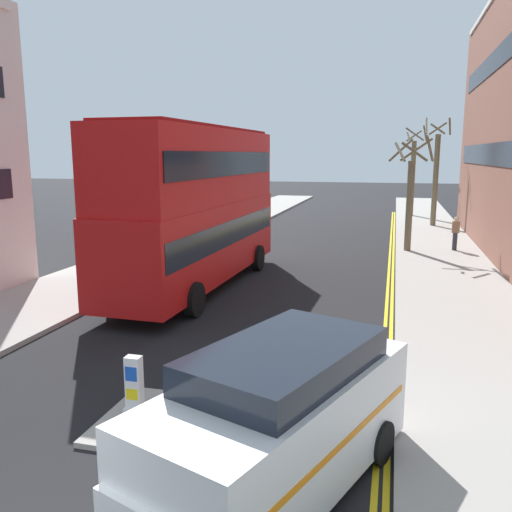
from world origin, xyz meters
The scene contains 12 objects.
sidewalk_right centered at (6.50, 16.00, 0.07)m, with size 4.00×80.00×0.14m, color #9E9991.
sidewalk_left centered at (-6.50, 16.00, 0.07)m, with size 4.00×80.00×0.14m, color #9E9991.
kerb_line_outer centered at (4.40, 14.00, 0.00)m, with size 0.10×56.00×0.01m, color yellow.
kerb_line_inner centered at (4.24, 14.00, 0.00)m, with size 0.10×56.00×0.01m, color yellow.
traffic_island centered at (0.00, 4.29, 0.05)m, with size 1.10×2.20×0.10m, color #9E9991.
keep_left_bollard centered at (0.00, 4.29, 0.61)m, with size 0.36×0.28×1.11m.
double_decker_bus_away centered at (-2.36, 13.83, 3.03)m, with size 3.05×10.88×5.64m.
taxi_minivan centered at (2.87, 2.88, 1.07)m, with size 3.46×5.16×2.12m.
pedestrian_far centered at (7.25, 23.37, 0.99)m, with size 0.34×0.22×1.62m.
street_tree_near centered at (5.04, 22.79, 2.84)m, with size 2.12×2.09×5.42m.
street_tree_mid centered at (5.59, 38.70, 3.26)m, with size 1.65×1.55×6.65m.
street_tree_far centered at (6.83, 32.85, 3.41)m, with size 1.64×1.57×6.92m.
Camera 1 is at (4.32, -3.79, 4.70)m, focal length 37.58 mm.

